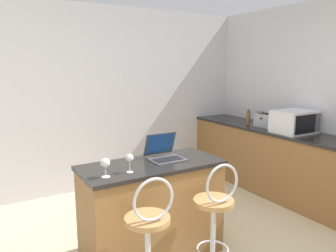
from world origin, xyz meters
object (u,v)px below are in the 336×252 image
Objects in this scene: pepper_mill at (248,117)px; storage_jar at (260,117)px; wine_glass_short at (130,159)px; bar_stool_near at (149,244)px; bar_stool_far at (214,223)px; toaster at (266,120)px; wine_glass_tall at (105,164)px; microwave at (295,122)px; laptop at (164,152)px.

storage_jar is at bearing -4.61° from pepper_mill.
bar_stool_near is at bearing -95.05° from wine_glass_short.
storage_jar is at bearing 35.96° from bar_stool_far.
toaster reaches higher than wine_glass_short.
wine_glass_short is at bearing 84.95° from bar_stool_near.
wine_glass_tall is at bearing -156.82° from pepper_mill.
storage_jar is (0.22, -0.02, -0.02)m from pepper_mill.
storage_jar is (2.68, 1.49, 0.53)m from bar_stool_near.
microwave reaches higher than toaster.
bar_stool_far is 2.15m from microwave.
toaster is 1.66× the size of storage_jar.
wine_glass_tall is (-2.72, -0.38, -0.03)m from microwave.
bar_stool_far is 2.44m from pepper_mill.
pepper_mill is 1.27× the size of storage_jar.
pepper_mill is at bearing 103.24° from toaster.
bar_stool_far is at bearing -147.07° from toaster.
toaster is 0.30m from storage_jar.
pepper_mill is at bearing 24.74° from laptop.
laptop is at bearing 18.28° from wine_glass_tall.
microwave is 2.75m from wine_glass_tall.
storage_jar is at bearing 22.60° from wine_glass_short.
pepper_mill reaches higher than storage_jar.
toaster is at bearing 26.04° from bar_stool_near.
wine_glass_short is at bearing 146.11° from bar_stool_far.
wine_glass_tall is (-0.80, 0.38, 0.54)m from bar_stool_far.
toaster is 1.95× the size of wine_glass_tall.
bar_stool_near is 4.36× the size of pepper_mill.
microwave is (2.06, 0.17, 0.09)m from laptop.
bar_stool_far is at bearing -25.74° from wine_glass_tall.
bar_stool_near is at bearing -153.96° from toaster.
microwave is 2.93× the size of storage_jar.
laptop is 2.17m from pepper_mill.
toaster is (1.90, 1.23, 0.53)m from bar_stool_far.
storage_jar is (2.19, 0.89, 0.03)m from laptop.
bar_stool_near is 6.44× the size of wine_glass_short.
bar_stool_far is 1.89× the size of microwave.
bar_stool_far is 0.79m from laptop.
microwave reaches higher than storage_jar.
laptop is 0.70m from wine_glass_tall.
storage_jar is (2.06, 1.49, 0.53)m from bar_stool_far.
microwave reaches higher than laptop.
toaster is 0.29m from pepper_mill.
storage_jar is at bearing 29.14° from bar_stool_near.
laptop is 2.02× the size of wine_glass_short.
microwave is 1.76× the size of toaster.
toaster is (2.04, 0.63, 0.04)m from laptop.
bar_stool_near is 1.00× the size of bar_stool_far.
bar_stool_near is 3.11m from storage_jar.
toaster is 2.83m from wine_glass_tall.
wine_glass_short is at bearing -161.36° from toaster.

